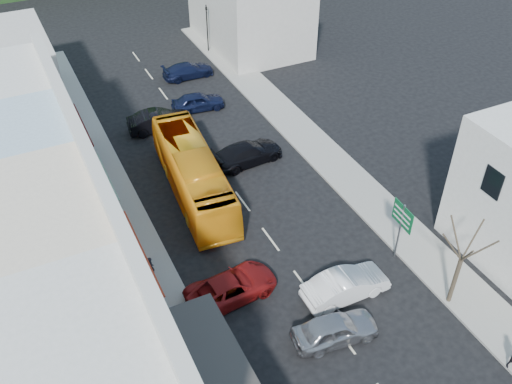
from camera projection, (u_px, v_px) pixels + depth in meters
name	position (u px, v px, depth m)	size (l,w,h in m)	color
ground	(304.00, 284.00, 31.41)	(120.00, 120.00, 0.00)	black
sidewalk_left	(121.00, 215.00, 35.84)	(3.00, 52.00, 0.15)	gray
sidewalk_right	(325.00, 156.00, 40.97)	(3.00, 52.00, 0.15)	gray
shopfront_row	(38.00, 244.00, 28.17)	(8.25, 30.00, 8.00)	beige
distant_block_left	(0.00, 75.00, 44.44)	(8.00, 10.00, 6.00)	#B7B2A8
distant_block_right	(250.00, 9.00, 54.11)	(8.00, 12.00, 7.00)	#B7B2A8
bus	(193.00, 174.00, 36.79)	(2.50, 11.60, 3.10)	#FFA316
car_silver	(335.00, 330.00, 28.13)	(1.80, 4.40, 1.40)	#A3A3A7
car_white	(346.00, 287.00, 30.34)	(1.80, 4.40, 1.40)	white
car_red	(232.00, 287.00, 30.32)	(1.90, 4.60, 1.40)	maroon
car_black_near	(247.00, 154.00, 40.06)	(1.84, 4.50, 1.40)	black
car_navy_mid	(198.00, 102.00, 45.80)	(1.80, 4.40, 1.40)	black
car_black_far	(160.00, 122.00, 43.40)	(1.80, 4.40, 1.40)	black
car_navy_far	(188.00, 70.00, 50.24)	(1.84, 4.50, 1.40)	black
pedestrian_left	(151.00, 267.00, 31.06)	(0.60, 0.40, 1.70)	black
direction_sign	(399.00, 232.00, 31.88)	(0.29, 1.75, 3.88)	#0D542B
street_tree	(461.00, 260.00, 28.45)	(2.07, 2.07, 6.32)	#362C1F
traffic_signal	(207.00, 29.00, 53.30)	(0.76, 1.02, 4.59)	black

